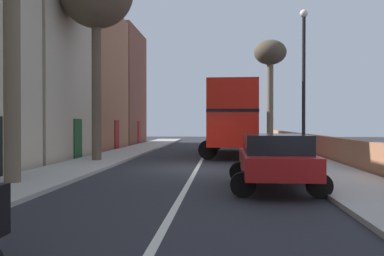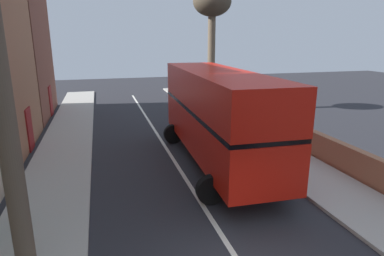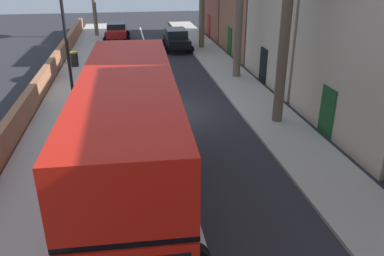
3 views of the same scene
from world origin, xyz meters
name	(u,v)px [view 3 (image 3 of 3)]	position (x,y,z in m)	size (l,w,h in m)	color
ground_plane	(165,111)	(0.00, 0.00, 0.00)	(84.00, 84.00, 0.00)	#28282D
road_centre_line	(165,111)	(0.00, 0.00, 0.00)	(0.16, 54.00, 0.01)	silver
sidewalk_left	(259,104)	(-4.90, 0.00, 0.06)	(2.60, 60.00, 0.12)	#B2ADA3
sidewalk_right	(63,116)	(4.90, 0.00, 0.06)	(2.60, 60.00, 0.12)	#B2ADA3
terraced_houses_left	(337,2)	(-8.50, -0.07, 5.04)	(4.07, 47.68, 10.65)	brown
boundary_wall_right	(27,107)	(6.45, 0.00, 0.60)	(0.36, 54.00, 1.19)	#9E6647
double_decker_bus	(131,132)	(1.70, 7.69, 2.35)	(3.81, 10.10, 4.06)	red
parked_car_red_right_0	(117,30)	(2.50, -19.75, 0.91)	(2.52, 4.39, 1.57)	#AD1919
parked_car_red_right_1	(114,69)	(2.50, -5.37, 0.90)	(2.54, 4.32, 1.55)	#AD1919
parked_car_black_left_2	(176,38)	(-2.50, -14.39, 0.96)	(2.50, 4.57, 1.70)	black
lamppost_right	(66,36)	(4.30, -0.14, 3.81)	(0.32, 0.32, 6.31)	black
litter_bin_right	(74,59)	(5.30, -9.55, 0.63)	(0.55, 0.55, 1.02)	black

